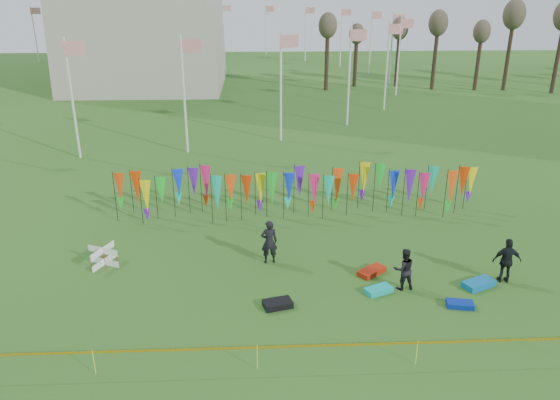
{
  "coord_description": "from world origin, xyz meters",
  "views": [
    {
      "loc": [
        -1.95,
        -16.5,
        11.3
      ],
      "look_at": [
        -0.9,
        6.0,
        2.23
      ],
      "focal_mm": 35.0,
      "sensor_mm": 36.0,
      "label": 1
    }
  ],
  "objects_px": {
    "person_left": "(269,242)",
    "kite_bag_black": "(278,304)",
    "kite_bag_turquoise": "(379,290)",
    "kite_bag_teal": "(479,284)",
    "kite_bag_red": "(372,271)",
    "kite_bag_blue": "(460,304)",
    "box_kite": "(103,256)",
    "person_mid": "(404,269)",
    "person_right": "(507,261)"
  },
  "relations": [
    {
      "from": "person_right",
      "to": "box_kite",
      "type": "bearing_deg",
      "value": -0.91
    },
    {
      "from": "kite_bag_turquoise",
      "to": "kite_bag_teal",
      "type": "height_order",
      "value": "kite_bag_teal"
    },
    {
      "from": "person_left",
      "to": "kite_bag_blue",
      "type": "distance_m",
      "value": 8.02
    },
    {
      "from": "box_kite",
      "to": "person_mid",
      "type": "relative_size",
      "value": 0.5
    },
    {
      "from": "kite_bag_blue",
      "to": "kite_bag_red",
      "type": "distance_m",
      "value": 3.81
    },
    {
      "from": "kite_bag_black",
      "to": "kite_bag_teal",
      "type": "xyz_separation_m",
      "value": [
        8.04,
        1.08,
        0.0
      ]
    },
    {
      "from": "person_mid",
      "to": "kite_bag_black",
      "type": "bearing_deg",
      "value": 6.07
    },
    {
      "from": "kite_bag_turquoise",
      "to": "kite_bag_black",
      "type": "xyz_separation_m",
      "value": [
        -3.98,
        -0.82,
        0.01
      ]
    },
    {
      "from": "box_kite",
      "to": "person_right",
      "type": "bearing_deg",
      "value": -7.38
    },
    {
      "from": "person_right",
      "to": "kite_bag_black",
      "type": "bearing_deg",
      "value": 15.19
    },
    {
      "from": "kite_bag_blue",
      "to": "kite_bag_black",
      "type": "xyz_separation_m",
      "value": [
        -6.79,
        0.31,
        0.02
      ]
    },
    {
      "from": "person_left",
      "to": "person_mid",
      "type": "bearing_deg",
      "value": 148.34
    },
    {
      "from": "kite_bag_turquoise",
      "to": "kite_bag_blue",
      "type": "distance_m",
      "value": 3.04
    },
    {
      "from": "kite_bag_red",
      "to": "person_mid",
      "type": "bearing_deg",
      "value": -51.04
    },
    {
      "from": "kite_bag_red",
      "to": "kite_bag_teal",
      "type": "bearing_deg",
      "value": -16.69
    },
    {
      "from": "person_left",
      "to": "kite_bag_blue",
      "type": "height_order",
      "value": "person_left"
    },
    {
      "from": "person_left",
      "to": "kite_bag_teal",
      "type": "relative_size",
      "value": 1.51
    },
    {
      "from": "box_kite",
      "to": "kite_bag_blue",
      "type": "relative_size",
      "value": 0.88
    },
    {
      "from": "person_left",
      "to": "kite_bag_turquoise",
      "type": "relative_size",
      "value": 1.82
    },
    {
      "from": "kite_bag_turquoise",
      "to": "kite_bag_teal",
      "type": "distance_m",
      "value": 4.07
    },
    {
      "from": "kite_bag_blue",
      "to": "kite_bag_black",
      "type": "bearing_deg",
      "value": 177.37
    },
    {
      "from": "person_left",
      "to": "kite_bag_red",
      "type": "relative_size",
      "value": 1.58
    },
    {
      "from": "person_mid",
      "to": "kite_bag_teal",
      "type": "relative_size",
      "value": 1.33
    },
    {
      "from": "box_kite",
      "to": "kite_bag_turquoise",
      "type": "distance_m",
      "value": 11.57
    },
    {
      "from": "person_mid",
      "to": "kite_bag_turquoise",
      "type": "relative_size",
      "value": 1.6
    },
    {
      "from": "kite_bag_red",
      "to": "kite_bag_black",
      "type": "height_order",
      "value": "kite_bag_black"
    },
    {
      "from": "person_mid",
      "to": "kite_bag_red",
      "type": "bearing_deg",
      "value": -57.31
    },
    {
      "from": "kite_bag_turquoise",
      "to": "kite_bag_red",
      "type": "bearing_deg",
      "value": 88.91
    },
    {
      "from": "person_mid",
      "to": "person_left",
      "type": "bearing_deg",
      "value": -31.16
    },
    {
      "from": "kite_bag_black",
      "to": "person_right",
      "type": "bearing_deg",
      "value": 8.73
    },
    {
      "from": "box_kite",
      "to": "person_mid",
      "type": "xyz_separation_m",
      "value": [
        12.24,
        -2.46,
        0.43
      ]
    },
    {
      "from": "kite_bag_blue",
      "to": "kite_bag_red",
      "type": "bearing_deg",
      "value": 137.0
    },
    {
      "from": "person_right",
      "to": "kite_bag_blue",
      "type": "height_order",
      "value": "person_right"
    },
    {
      "from": "person_right",
      "to": "kite_bag_turquoise",
      "type": "relative_size",
      "value": 1.76
    },
    {
      "from": "kite_bag_black",
      "to": "person_left",
      "type": "bearing_deg",
      "value": 93.49
    },
    {
      "from": "box_kite",
      "to": "kite_bag_turquoise",
      "type": "xyz_separation_m",
      "value": [
        11.24,
        -2.72,
        -0.32
      ]
    },
    {
      "from": "kite_bag_turquoise",
      "to": "kite_bag_blue",
      "type": "relative_size",
      "value": 1.1
    },
    {
      "from": "person_left",
      "to": "kite_bag_black",
      "type": "relative_size",
      "value": 1.86
    },
    {
      "from": "person_mid",
      "to": "person_right",
      "type": "distance_m",
      "value": 4.24
    },
    {
      "from": "person_left",
      "to": "kite_bag_turquoise",
      "type": "xyz_separation_m",
      "value": [
        4.19,
        -2.67,
        -0.87
      ]
    },
    {
      "from": "person_right",
      "to": "kite_bag_teal",
      "type": "xyz_separation_m",
      "value": [
        -1.16,
        -0.34,
        -0.82
      ]
    },
    {
      "from": "box_kite",
      "to": "person_left",
      "type": "relative_size",
      "value": 0.44
    },
    {
      "from": "kite_bag_turquoise",
      "to": "kite_bag_red",
      "type": "height_order",
      "value": "kite_bag_red"
    },
    {
      "from": "person_right",
      "to": "kite_bag_turquoise",
      "type": "bearing_deg",
      "value": 12.88
    },
    {
      "from": "person_left",
      "to": "person_mid",
      "type": "height_order",
      "value": "person_left"
    },
    {
      "from": "person_right",
      "to": "kite_bag_turquoise",
      "type": "distance_m",
      "value": 5.33
    },
    {
      "from": "kite_bag_red",
      "to": "kite_bag_black",
      "type": "distance_m",
      "value": 4.61
    },
    {
      "from": "kite_bag_red",
      "to": "kite_bag_black",
      "type": "relative_size",
      "value": 1.17
    },
    {
      "from": "person_left",
      "to": "kite_bag_black",
      "type": "bearing_deg",
      "value": 86.72
    },
    {
      "from": "person_right",
      "to": "kite_bag_black",
      "type": "distance_m",
      "value": 9.35
    }
  ]
}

